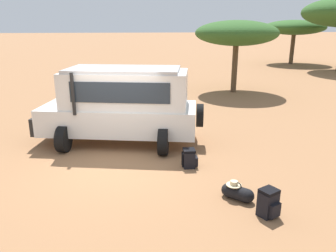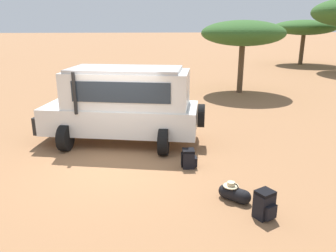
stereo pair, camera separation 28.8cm
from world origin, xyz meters
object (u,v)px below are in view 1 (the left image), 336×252
backpack_beside_front_wheel (268,203)px  acacia_tree_left_mid (237,33)px  acacia_tree_centre_back (295,28)px  duffel_bag_low_black_case (237,192)px  backpack_cluster_center (189,158)px  safari_vehicle (122,104)px

backpack_beside_front_wheel → acacia_tree_left_mid: acacia_tree_left_mid is taller
backpack_beside_front_wheel → acacia_tree_centre_back: (13.76, 25.39, 3.16)m
duffel_bag_low_black_case → acacia_tree_left_mid: acacia_tree_left_mid is taller
backpack_beside_front_wheel → backpack_cluster_center: 2.79m
backpack_cluster_center → duffel_bag_low_black_case: bearing=-68.9°
safari_vehicle → duffel_bag_low_black_case: bearing=-58.9°
backpack_beside_front_wheel → duffel_bag_low_black_case: (-0.39, 0.71, -0.12)m
safari_vehicle → duffel_bag_low_black_case: size_ratio=8.65×
safari_vehicle → backpack_cluster_center: size_ratio=10.65×
backpack_cluster_center → duffel_bag_low_black_case: backpack_cluster_center is taller
safari_vehicle → acacia_tree_left_mid: bearing=50.4°
safari_vehicle → acacia_tree_centre_back: (16.62, 20.60, 2.15)m
safari_vehicle → acacia_tree_centre_back: acacia_tree_centre_back is taller
backpack_cluster_center → acacia_tree_centre_back: (14.86, 22.84, 3.20)m
safari_vehicle → acacia_tree_left_mid: 10.15m
backpack_beside_front_wheel → acacia_tree_centre_back: size_ratio=0.10×
safari_vehicle → backpack_beside_front_wheel: 5.67m
backpack_cluster_center → acacia_tree_centre_back: 27.43m
acacia_tree_centre_back → duffel_bag_low_black_case: bearing=-119.8°
duffel_bag_low_black_case → acacia_tree_centre_back: 28.64m
acacia_tree_left_mid → safari_vehicle: bearing=-129.6°
safari_vehicle → duffel_bag_low_black_case: (2.47, -4.08, -1.13)m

